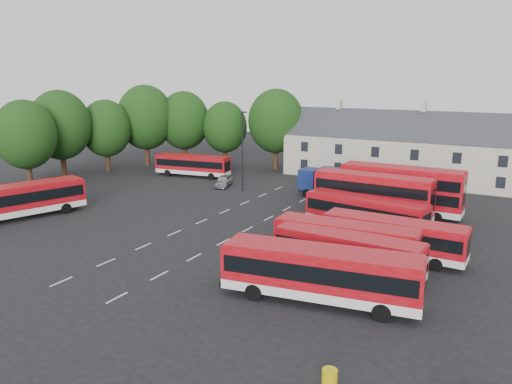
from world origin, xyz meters
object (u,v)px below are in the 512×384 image
(bus_row_a, at_px, (320,271))
(bus_dd_south, at_px, (373,195))
(bus_west, at_px, (21,198))
(silver_car, at_px, (223,181))
(grit_bin, at_px, (330,379))
(lamppost, at_px, (242,149))
(box_truck, at_px, (334,182))

(bus_row_a, relative_size, bus_dd_south, 1.11)
(bus_west, distance_m, silver_car, 23.08)
(grit_bin, distance_m, lamppost, 38.55)
(box_truck, distance_m, grit_bin, 34.94)
(box_truck, bearing_deg, lamppost, -168.50)
(bus_row_a, xyz_separation_m, box_truck, (-8.52, 25.05, -0.15))
(box_truck, relative_size, silver_car, 1.91)
(bus_row_a, xyz_separation_m, lamppost, (-19.13, 23.11, 2.96))
(grit_bin, xyz_separation_m, lamppost, (-22.73, 30.80, 4.54))
(bus_west, bearing_deg, lamppost, -13.97)
(box_truck, distance_m, silver_car, 14.03)
(silver_car, bearing_deg, bus_row_a, -65.14)
(box_truck, bearing_deg, grit_bin, -68.56)
(bus_row_a, relative_size, bus_west, 1.02)
(bus_row_a, distance_m, box_truck, 26.46)
(bus_dd_south, bearing_deg, bus_west, -150.20)
(bus_dd_south, bearing_deg, box_truck, 135.29)
(bus_row_a, xyz_separation_m, bus_dd_south, (-2.28, 18.42, 0.52))
(silver_car, bearing_deg, bus_west, -131.60)
(bus_west, relative_size, box_truck, 1.55)
(bus_row_a, height_order, bus_west, bus_row_a)
(bus_west, bearing_deg, bus_row_a, -77.48)
(bus_west, distance_m, grit_bin, 36.85)
(bus_row_a, bearing_deg, box_truck, 100.13)
(silver_car, relative_size, grit_bin, 4.64)
(grit_bin, bearing_deg, box_truck, 110.30)
(bus_dd_south, distance_m, bus_west, 33.18)
(bus_west, height_order, silver_car, bus_west)
(bus_row_a, height_order, grit_bin, bus_row_a)
(bus_row_a, height_order, bus_dd_south, bus_dd_south)
(bus_row_a, distance_m, bus_west, 31.78)
(box_truck, bearing_deg, silver_car, -174.99)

